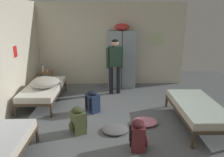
# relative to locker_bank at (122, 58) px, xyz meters

# --- Properties ---
(ground_plane) EXTENTS (9.24, 9.24, 0.00)m
(ground_plane) POSITION_rel_locker_bank_xyz_m (-0.35, -2.61, -0.97)
(ground_plane) COLOR slate
(room_backdrop) EXTENTS (4.94, 5.83, 2.74)m
(room_backdrop) POSITION_rel_locker_bank_xyz_m (-1.67, -1.26, 0.40)
(room_backdrop) COLOR beige
(room_backdrop) RESTS_ON ground_plane
(locker_bank) EXTENTS (0.90, 0.55, 2.07)m
(locker_bank) POSITION_rel_locker_bank_xyz_m (0.00, 0.00, 0.00)
(locker_bank) COLOR #8C99A3
(locker_bank) RESTS_ON ground_plane
(shelf_unit) EXTENTS (0.38, 0.30, 0.57)m
(shelf_unit) POSITION_rel_locker_bank_xyz_m (-2.46, -0.23, -0.62)
(shelf_unit) COLOR brown
(shelf_unit) RESTS_ON ground_plane
(bed_right) EXTENTS (0.90, 1.90, 0.49)m
(bed_right) POSITION_rel_locker_bank_xyz_m (1.50, -2.69, -0.59)
(bed_right) COLOR #473828
(bed_right) RESTS_ON ground_plane
(bed_left_rear) EXTENTS (0.90, 1.90, 0.49)m
(bed_left_rear) POSITION_rel_locker_bank_xyz_m (-2.21, -1.39, -0.59)
(bed_left_rear) COLOR #473828
(bed_left_rear) RESTS_ON ground_plane
(bedding_heap) EXTENTS (0.74, 0.82, 0.25)m
(bedding_heap) POSITION_rel_locker_bank_xyz_m (-2.12, -1.48, -0.35)
(bedding_heap) COLOR #B7B2A8
(bedding_heap) RESTS_ON bed_left_rear
(person_traveler) EXTENTS (0.52, 0.27, 1.65)m
(person_traveler) POSITION_rel_locker_bank_xyz_m (-0.24, -0.70, 0.03)
(person_traveler) COLOR black
(person_traveler) RESTS_ON ground_plane
(water_bottle) EXTENTS (0.08, 0.08, 0.26)m
(water_bottle) POSITION_rel_locker_bank_xyz_m (-2.54, -0.21, -0.28)
(water_bottle) COLOR white
(water_bottle) RESTS_ON shelf_unit
(lotion_bottle) EXTENTS (0.05, 0.05, 0.14)m
(lotion_bottle) POSITION_rel_locker_bank_xyz_m (-2.39, -0.27, -0.34)
(lotion_bottle) COLOR beige
(lotion_bottle) RESTS_ON shelf_unit
(backpack_olive) EXTENTS (0.41, 0.39, 0.55)m
(backpack_olive) POSITION_rel_locker_bank_xyz_m (-1.06, -3.01, -0.71)
(backpack_olive) COLOR #566038
(backpack_olive) RESTS_ON ground_plane
(backpack_navy) EXTENTS (0.42, 0.41, 0.55)m
(backpack_navy) POSITION_rel_locker_bank_xyz_m (-0.82, -2.01, -0.71)
(backpack_navy) COLOR navy
(backpack_navy) RESTS_ON ground_plane
(backpack_maroon) EXTENTS (0.34, 0.33, 0.55)m
(backpack_maroon) POSITION_rel_locker_bank_xyz_m (0.10, -3.60, -0.71)
(backpack_maroon) COLOR maroon
(backpack_maroon) RESTS_ON ground_plane
(clothes_pile_grey) EXTENTS (0.54, 0.48, 0.09)m
(clothes_pile_grey) POSITION_rel_locker_bank_xyz_m (-0.31, -2.99, -0.93)
(clothes_pile_grey) COLOR slate
(clothes_pile_grey) RESTS_ON ground_plane
(clothes_pile_pink) EXTENTS (0.55, 0.47, 0.11)m
(clothes_pile_pink) POSITION_rel_locker_bank_xyz_m (0.38, -2.68, -0.92)
(clothes_pile_pink) COLOR pink
(clothes_pile_pink) RESTS_ON ground_plane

